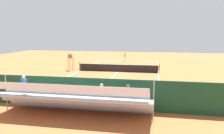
% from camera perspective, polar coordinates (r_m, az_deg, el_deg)
% --- Properties ---
extents(ground_plane, '(60.00, 60.00, 0.00)m').
position_cam_1_polar(ground_plane, '(28.34, 1.51, -1.21)').
color(ground_plane, '#BC6033').
extents(court_line_markings, '(10.10, 22.20, 0.01)m').
position_cam_1_polar(court_line_markings, '(28.37, 1.52, -1.19)').
color(court_line_markings, white).
rests_on(court_line_markings, ground).
extents(tennis_net, '(10.30, 0.10, 1.07)m').
position_cam_1_polar(tennis_net, '(28.26, 1.51, -0.20)').
color(tennis_net, black).
rests_on(tennis_net, ground).
extents(backdrop_wall, '(18.00, 0.16, 2.00)m').
position_cam_1_polar(backdrop_wall, '(14.79, -7.29, -6.49)').
color(backdrop_wall, '#194228').
rests_on(backdrop_wall, ground).
extents(bleacher_stand, '(9.06, 2.40, 2.48)m').
position_cam_1_polar(bleacher_stand, '(13.56, -8.64, -8.30)').
color(bleacher_stand, '#9EA0A5').
rests_on(bleacher_stand, ground).
extents(umpire_chair, '(0.67, 0.67, 2.14)m').
position_cam_1_polar(umpire_chair, '(29.62, -10.46, 1.65)').
color(umpire_chair, olive).
rests_on(umpire_chair, ground).
extents(courtside_bench, '(1.80, 0.40, 0.93)m').
position_cam_1_polar(courtside_bench, '(15.11, 1.17, -7.83)').
color(courtside_bench, '#33383D').
rests_on(courtside_bench, ground).
extents(equipment_bag, '(0.90, 0.36, 0.36)m').
position_cam_1_polar(equipment_bag, '(15.58, -6.76, -8.83)').
color(equipment_bag, '#334C8C').
rests_on(equipment_bag, ground).
extents(tennis_player, '(0.39, 0.54, 1.93)m').
position_cam_1_polar(tennis_player, '(38.59, 3.29, 2.93)').
color(tennis_player, white).
rests_on(tennis_player, ground).
extents(tennis_racket, '(0.58, 0.34, 0.03)m').
position_cam_1_polar(tennis_racket, '(38.86, 2.21, 1.49)').
color(tennis_racket, black).
rests_on(tennis_racket, ground).
extents(tennis_ball_near, '(0.07, 0.07, 0.07)m').
position_cam_1_polar(tennis_ball_near, '(34.94, 3.33, 0.71)').
color(tennis_ball_near, '#CCDB33').
rests_on(tennis_ball_near, ground).
extents(tennis_ball_far, '(0.07, 0.07, 0.07)m').
position_cam_1_polar(tennis_ball_far, '(36.96, 5.03, 1.12)').
color(tennis_ball_far, '#CCDB33').
rests_on(tennis_ball_far, ground).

